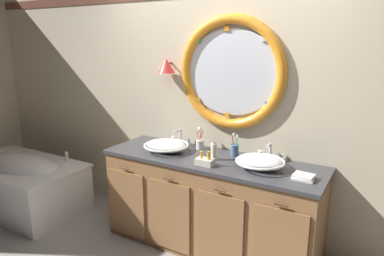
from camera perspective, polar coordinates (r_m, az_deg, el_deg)
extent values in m
plane|color=gray|center=(3.38, -0.65, -20.03)|extent=(14.00, 14.00, 0.00)
cube|color=beige|center=(3.37, 4.47, 3.87)|extent=(6.40, 0.08, 2.60)
ellipsoid|color=silver|center=(3.22, 6.33, 8.89)|extent=(0.94, 0.02, 0.78)
torus|color=orange|center=(3.22, 6.30, 8.88)|extent=(1.04, 0.09, 1.04)
cube|color=orange|center=(3.05, 14.41, 7.93)|extent=(0.05, 0.01, 0.05)
cube|color=silver|center=(3.08, 11.63, 14.06)|extent=(0.05, 0.01, 0.05)
cube|color=orange|center=(3.21, 5.68, 15.81)|extent=(0.05, 0.01, 0.05)
cube|color=green|center=(3.34, 1.16, 14.03)|extent=(0.05, 0.01, 0.05)
cube|color=red|center=(3.43, -1.06, 9.32)|extent=(0.05, 0.01, 0.05)
cube|color=orange|center=(3.39, 0.98, 4.54)|extent=(0.05, 0.01, 0.05)
cube|color=orange|center=(3.27, 5.73, 2.11)|extent=(0.05, 0.01, 0.05)
cube|color=#2866B7|center=(3.11, 12.17, 3.80)|extent=(0.04, 0.01, 0.04)
cylinder|color=#4C3823|center=(3.50, -3.74, 10.47)|extent=(0.02, 0.09, 0.02)
cone|color=red|center=(3.46, -4.20, 10.08)|extent=(0.17, 0.17, 0.14)
cube|color=olive|center=(3.31, 3.03, -12.33)|extent=(1.96, 0.61, 0.85)
cube|color=#38383D|center=(3.14, 3.13, -5.16)|extent=(2.00, 0.64, 0.03)
cube|color=#38383D|center=(3.41, 5.38, -4.92)|extent=(1.96, 0.02, 0.11)
cube|color=olive|center=(3.47, -10.56, -12.02)|extent=(0.41, 0.02, 0.64)
cylinder|color=#422D1E|center=(3.32, -10.98, -6.45)|extent=(0.10, 0.01, 0.01)
cube|color=olive|center=(3.20, -3.67, -14.17)|extent=(0.41, 0.02, 0.64)
cylinder|color=#422D1E|center=(3.04, -3.91, -8.21)|extent=(0.10, 0.01, 0.01)
cube|color=olive|center=(2.99, 4.49, -16.41)|extent=(0.41, 0.02, 0.64)
cylinder|color=#422D1E|center=(2.81, 4.53, -10.13)|extent=(0.10, 0.01, 0.01)
cube|color=olive|center=(2.85, 13.90, -18.56)|extent=(0.41, 0.02, 0.64)
cylinder|color=#422D1E|center=(2.66, 14.30, -12.06)|extent=(0.10, 0.01, 0.01)
cube|color=white|center=(4.54, -26.04, -8.40)|extent=(1.47, 0.80, 0.54)
ellipsoid|color=white|center=(4.47, -26.34, -5.81)|extent=(1.20, 0.63, 0.28)
cube|color=white|center=(4.45, -26.40, -5.32)|extent=(1.50, 0.83, 0.02)
cylinder|color=silver|center=(4.31, -19.73, -4.36)|extent=(0.04, 0.04, 0.11)
cylinder|color=silver|center=(4.47, -26.34, -5.81)|extent=(0.04, 0.04, 0.01)
ellipsoid|color=white|center=(3.32, -4.21, -2.86)|extent=(0.41, 0.30, 0.11)
torus|color=white|center=(3.32, -4.21, -2.81)|extent=(0.43, 0.43, 0.02)
cylinder|color=silver|center=(3.32, -4.21, -2.81)|extent=(0.03, 0.03, 0.01)
ellipsoid|color=white|center=(2.92, 11.01, -5.39)|extent=(0.38, 0.26, 0.12)
torus|color=white|center=(2.92, 11.02, -5.33)|extent=(0.40, 0.40, 0.02)
cylinder|color=silver|center=(2.92, 11.02, -5.33)|extent=(0.03, 0.03, 0.01)
cylinder|color=silver|center=(3.54, -1.84, -2.47)|extent=(0.05, 0.05, 0.02)
cylinder|color=silver|center=(3.52, -1.84, -1.30)|extent=(0.02, 0.02, 0.13)
sphere|color=silver|center=(3.50, -1.85, -0.28)|extent=(0.03, 0.03, 0.03)
cylinder|color=silver|center=(3.45, -2.42, -0.51)|extent=(0.02, 0.13, 0.02)
cylinder|color=silver|center=(3.58, -3.10, -1.94)|extent=(0.04, 0.04, 0.06)
cylinder|color=silver|center=(3.49, -0.54, -2.37)|extent=(0.04, 0.04, 0.06)
cube|color=silver|center=(3.57, -3.10, -1.42)|extent=(0.05, 0.01, 0.01)
cube|color=silver|center=(3.48, -0.55, -1.84)|extent=(0.05, 0.01, 0.01)
cylinder|color=silver|center=(3.17, 12.55, -4.84)|extent=(0.05, 0.05, 0.02)
cylinder|color=silver|center=(3.15, 12.61, -3.63)|extent=(0.02, 0.02, 0.12)
sphere|color=silver|center=(3.13, 12.67, -2.59)|extent=(0.03, 0.03, 0.03)
cylinder|color=silver|center=(3.09, 12.41, -2.81)|extent=(0.02, 0.09, 0.02)
cylinder|color=silver|center=(3.19, 11.00, -4.25)|extent=(0.04, 0.04, 0.06)
cylinder|color=silver|center=(3.14, 14.16, -4.74)|extent=(0.04, 0.04, 0.06)
cube|color=silver|center=(3.18, 11.02, -3.67)|extent=(0.05, 0.01, 0.01)
cube|color=silver|center=(3.13, 14.20, -4.15)|extent=(0.05, 0.01, 0.01)
cylinder|color=white|center=(3.38, 1.34, -2.73)|extent=(0.08, 0.08, 0.08)
torus|color=white|center=(3.37, 1.34, -2.05)|extent=(0.09, 0.09, 0.01)
cylinder|color=yellow|center=(3.36, 1.52, -1.84)|extent=(0.03, 0.03, 0.17)
cube|color=white|center=(3.33, 1.53, -0.26)|extent=(0.02, 0.02, 0.03)
cylinder|color=purple|center=(3.38, 1.52, -1.75)|extent=(0.03, 0.03, 0.17)
cube|color=white|center=(3.35, 1.53, -0.16)|extent=(0.03, 0.02, 0.03)
cylinder|color=pink|center=(3.38, 1.04, -1.73)|extent=(0.03, 0.04, 0.17)
cube|color=white|center=(3.35, 1.05, -0.12)|extent=(0.02, 0.03, 0.03)
cylinder|color=pink|center=(3.35, 1.28, -1.72)|extent=(0.02, 0.04, 0.19)
cube|color=white|center=(3.32, 1.29, 0.02)|extent=(0.02, 0.02, 0.03)
cylinder|color=slate|center=(3.20, 6.94, -3.61)|extent=(0.07, 0.07, 0.10)
torus|color=slate|center=(3.19, 6.97, -2.75)|extent=(0.08, 0.08, 0.01)
cylinder|color=green|center=(3.19, 7.30, -2.91)|extent=(0.01, 0.02, 0.16)
cube|color=white|center=(3.16, 7.35, -1.31)|extent=(0.01, 0.02, 0.02)
cylinder|color=#E0383D|center=(3.20, 6.75, -2.72)|extent=(0.03, 0.03, 0.17)
cube|color=white|center=(3.17, 6.80, -1.03)|extent=(0.02, 0.02, 0.02)
cylinder|color=#EFE5C6|center=(3.07, 3.59, -3.87)|extent=(0.05, 0.05, 0.15)
cylinder|color=silver|center=(3.05, 3.61, -2.40)|extent=(0.03, 0.03, 0.02)
cylinder|color=silver|center=(3.03, 3.46, -2.23)|extent=(0.01, 0.04, 0.01)
cube|color=white|center=(2.80, 17.69, -7.77)|extent=(0.16, 0.13, 0.02)
cube|color=white|center=(2.80, 17.72, -7.41)|extent=(0.16, 0.13, 0.02)
cube|color=beige|center=(2.95, 2.12, -5.52)|extent=(0.15, 0.09, 0.06)
cylinder|color=orange|center=(2.95, 1.55, -4.35)|extent=(0.02, 0.02, 0.06)
cylinder|color=orange|center=(2.92, 2.72, -4.48)|extent=(0.02, 0.02, 0.07)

